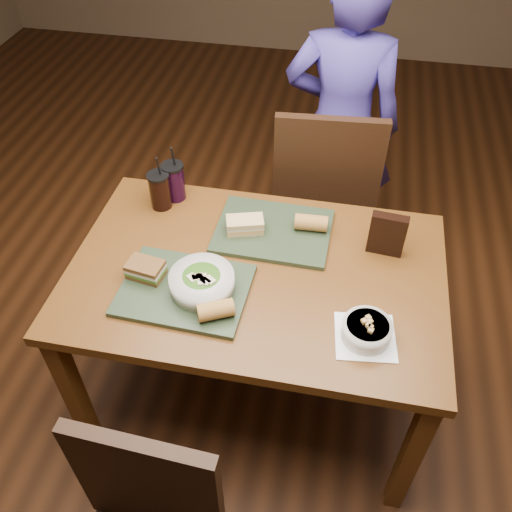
# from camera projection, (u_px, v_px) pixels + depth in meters

# --- Properties ---
(ground) EXTENTS (6.00, 6.00, 0.00)m
(ground) POSITION_uv_depth(u_px,v_px,m) (256.00, 388.00, 2.40)
(ground) COLOR #381C0B
(ground) RESTS_ON ground
(dining_table) EXTENTS (1.30, 0.85, 0.75)m
(dining_table) POSITION_uv_depth(u_px,v_px,m) (256.00, 288.00, 1.94)
(dining_table) COLOR #5A3412
(dining_table) RESTS_ON ground
(chair_far) EXTENTS (0.48, 0.48, 1.03)m
(chair_far) POSITION_uv_depth(u_px,v_px,m) (325.00, 196.00, 2.46)
(chair_far) COLOR black
(chair_far) RESTS_ON ground
(diner) EXTENTS (0.56, 0.38, 1.50)m
(diner) POSITION_uv_depth(u_px,v_px,m) (341.00, 127.00, 2.55)
(diner) COLOR #423591
(diner) RESTS_ON ground
(tray_near) EXTENTS (0.43, 0.34, 0.02)m
(tray_near) POSITION_uv_depth(u_px,v_px,m) (185.00, 290.00, 1.80)
(tray_near) COLOR #26341F
(tray_near) RESTS_ON dining_table
(tray_far) EXTENTS (0.43, 0.33, 0.02)m
(tray_far) POSITION_uv_depth(u_px,v_px,m) (273.00, 231.00, 2.01)
(tray_far) COLOR #26341F
(tray_far) RESTS_ON dining_table
(salad_bowl) EXTENTS (0.21, 0.21, 0.07)m
(salad_bowl) POSITION_uv_depth(u_px,v_px,m) (202.00, 281.00, 1.77)
(salad_bowl) COLOR silver
(salad_bowl) RESTS_ON tray_near
(soup_bowl) EXTENTS (0.21, 0.21, 0.07)m
(soup_bowl) POSITION_uv_depth(u_px,v_px,m) (367.00, 330.00, 1.65)
(soup_bowl) COLOR white
(soup_bowl) RESTS_ON dining_table
(sandwich_near) EXTENTS (0.13, 0.10, 0.06)m
(sandwich_near) POSITION_uv_depth(u_px,v_px,m) (146.00, 269.00, 1.82)
(sandwich_near) COLOR #593819
(sandwich_near) RESTS_ON tray_near
(sandwich_far) EXTENTS (0.15, 0.11, 0.05)m
(sandwich_far) POSITION_uv_depth(u_px,v_px,m) (245.00, 225.00, 1.98)
(sandwich_far) COLOR tan
(sandwich_far) RESTS_ON tray_far
(baguette_near) EXTENTS (0.13, 0.10, 0.06)m
(baguette_near) POSITION_uv_depth(u_px,v_px,m) (216.00, 310.00, 1.69)
(baguette_near) COLOR #AD7533
(baguette_near) RESTS_ON tray_near
(baguette_far) EXTENTS (0.12, 0.07, 0.06)m
(baguette_far) POSITION_uv_depth(u_px,v_px,m) (311.00, 223.00, 1.98)
(baguette_far) COLOR #AD7533
(baguette_far) RESTS_ON tray_far
(cup_cola) EXTENTS (0.09, 0.09, 0.23)m
(cup_cola) POSITION_uv_depth(u_px,v_px,m) (160.00, 190.00, 2.08)
(cup_cola) COLOR black
(cup_cola) RESTS_ON dining_table
(cup_berry) EXTENTS (0.09, 0.09, 0.24)m
(cup_berry) POSITION_uv_depth(u_px,v_px,m) (174.00, 181.00, 2.11)
(cup_berry) COLOR black
(cup_berry) RESTS_ON dining_table
(chip_bag) EXTENTS (0.13, 0.05, 0.16)m
(chip_bag) POSITION_uv_depth(u_px,v_px,m) (387.00, 234.00, 1.89)
(chip_bag) COLOR black
(chip_bag) RESTS_ON dining_table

